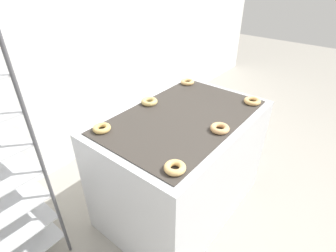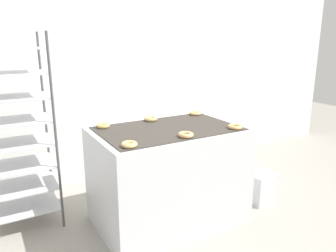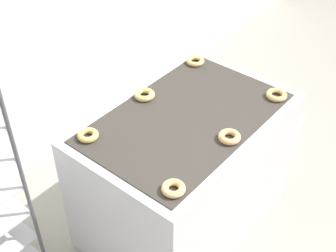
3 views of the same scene
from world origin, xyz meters
TOP-DOWN VIEW (x-y plane):
  - ground_plane at (0.00, 0.00)m, footprint 14.00×14.00m
  - wall_back at (0.00, 2.12)m, footprint 8.00×0.05m
  - fryer_machine at (0.00, 0.72)m, footprint 1.41×0.94m
  - glaze_bin at (1.12, 0.55)m, footprint 0.29×0.29m
  - donut_near_left at (-0.55, 0.38)m, footprint 0.13×0.13m
  - donut_near_center at (-0.01, 0.39)m, footprint 0.14×0.14m
  - donut_near_right at (0.55, 0.39)m, footprint 0.14×0.14m
  - donut_far_left at (-0.53, 1.05)m, footprint 0.13×0.13m
  - donut_far_center at (-0.01, 1.06)m, footprint 0.14×0.14m
  - donut_far_right at (0.55, 1.06)m, footprint 0.13×0.13m

SIDE VIEW (x-z plane):
  - ground_plane at x=0.00m, z-range 0.00..0.00m
  - glaze_bin at x=1.12m, z-range 0.00..0.34m
  - fryer_machine at x=0.00m, z-range 0.00..0.99m
  - donut_far_right at x=0.55m, z-range 0.99..1.02m
  - donut_near_right at x=0.55m, z-range 0.99..1.02m
  - donut_far_left at x=-0.53m, z-range 0.99..1.02m
  - donut_near_left at x=-0.55m, z-range 0.99..1.03m
  - donut_near_center at x=-0.01m, z-range 0.99..1.03m
  - donut_far_center at x=-0.01m, z-range 0.99..1.03m
  - wall_back at x=0.00m, z-range 0.00..2.80m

